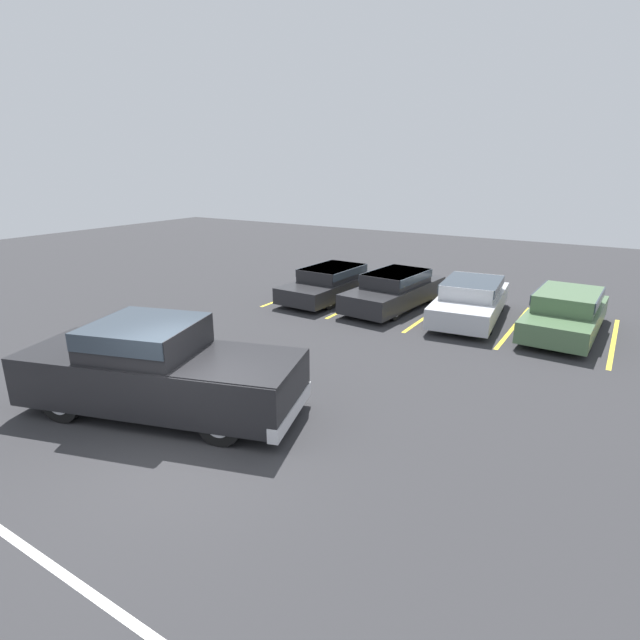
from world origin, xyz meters
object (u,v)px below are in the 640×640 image
Objects in this scene: parked_sedan_a at (331,281)px; parked_sedan_d at (566,311)px; pickup_truck at (162,369)px; parked_sedan_c at (471,298)px; parked_sedan_b at (395,289)px.

parked_sedan_d is (7.98, 0.15, 0.04)m from parked_sedan_a.
parked_sedan_d is at bearing 93.17° from parked_sedan_a.
parked_sedan_c is (3.42, 9.71, -0.25)m from pickup_truck.
parked_sedan_c is at bearing 93.54° from parked_sedan_a.
pickup_truck is 11.56m from parked_sedan_d.
pickup_truck is 1.28× the size of parked_sedan_d.
parked_sedan_d is (5.44, 0.08, 0.01)m from parked_sedan_b.
parked_sedan_d is (6.23, 9.73, -0.25)m from pickup_truck.
parked_sedan_c is (5.17, 0.13, 0.04)m from parked_sedan_a.
parked_sedan_b reaches higher than parked_sedan_c.
parked_sedan_a is 7.98m from parked_sedan_d.
parked_sedan_b is 5.44m from parked_sedan_d.
parked_sedan_d reaches higher than parked_sedan_a.
pickup_truck is at bearing 12.47° from parked_sedan_a.
parked_sedan_b is 2.63m from parked_sedan_c.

